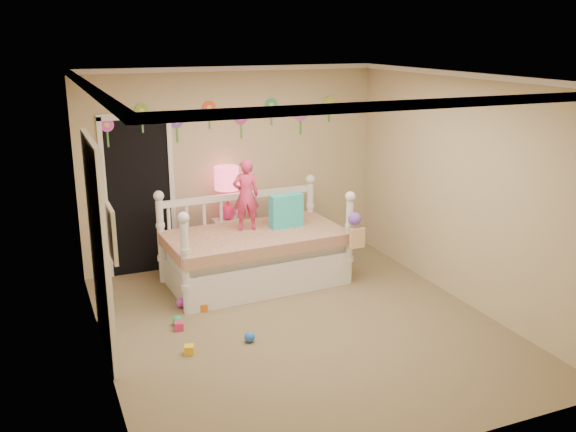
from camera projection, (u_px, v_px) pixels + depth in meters
name	position (u px, v px, depth m)	size (l,w,h in m)	color
floor	(301.00, 326.00, 6.71)	(4.00, 4.50, 0.01)	#7F684C
ceiling	(303.00, 77.00, 5.98)	(4.00, 4.50, 0.01)	white
back_wall	(233.00, 167.00, 8.34)	(4.00, 0.01, 2.60)	tan
left_wall	(97.00, 232.00, 5.60)	(0.01, 4.50, 2.60)	tan
right_wall	(464.00, 190.00, 7.08)	(0.01, 4.50, 2.60)	tan
crown_molding	(303.00, 80.00, 5.99)	(4.00, 4.50, 0.06)	white
daybed	(255.00, 237.00, 7.72)	(2.19, 1.18, 1.19)	white
pillow_turquoise	(286.00, 211.00, 7.84)	(0.42, 0.15, 0.42)	#26B8BF
pillow_lime	(286.00, 210.00, 7.99)	(0.37, 0.14, 0.35)	#76D942
child	(246.00, 195.00, 7.67)	(0.32, 0.21, 0.88)	#EB356A
nightstand	(229.00, 242.00, 8.40)	(0.38, 0.29, 0.64)	white
table_lamp	(227.00, 185.00, 8.18)	(0.32, 0.32, 0.71)	#F3206A
closet_doorway	(139.00, 195.00, 7.93)	(0.90, 0.04, 2.07)	black
flower_decals	(225.00, 119.00, 8.11)	(3.40, 0.02, 0.50)	#B2668C
mirror_closet	(99.00, 248.00, 5.95)	(0.07, 1.30, 2.10)	white
wall_picture	(112.00, 233.00, 4.75)	(0.05, 0.34, 0.42)	white
hanging_bag	(355.00, 231.00, 7.51)	(0.20, 0.16, 0.36)	beige
toy_scatter	(205.00, 324.00, 6.64)	(0.80, 1.30, 0.11)	#996666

